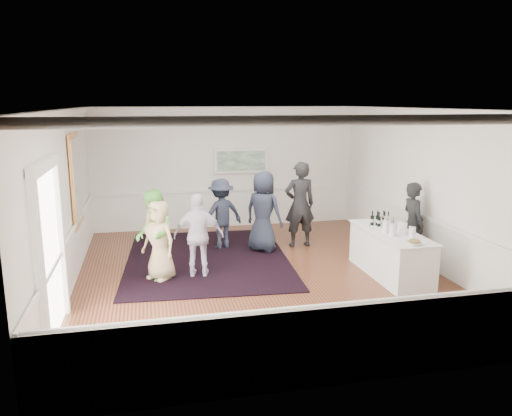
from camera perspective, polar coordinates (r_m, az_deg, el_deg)
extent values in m
plane|color=brown|center=(9.87, 0.40, -7.61)|extent=(8.00, 8.00, 0.00)
cube|color=white|center=(9.29, 0.43, 11.30)|extent=(7.00, 8.00, 0.02)
cube|color=white|center=(9.33, -21.03, 0.60)|extent=(0.02, 8.00, 3.20)
cube|color=white|center=(10.78, 18.88, 2.21)|extent=(0.02, 8.00, 3.20)
cube|color=white|center=(13.34, -3.45, 4.63)|extent=(7.00, 0.02, 3.20)
cube|color=white|center=(5.74, 9.45, -5.64)|extent=(7.00, 0.02, 3.20)
cube|color=#F29D47|center=(10.56, -19.88, 3.05)|extent=(0.04, 1.25, 1.85)
cube|color=white|center=(10.56, -19.75, 3.05)|extent=(0.01, 1.05, 1.65)
cube|color=white|center=(6.82, -23.41, -7.15)|extent=(0.10, 0.14, 2.40)
cube|color=white|center=(8.37, -21.38, -3.51)|extent=(0.10, 0.14, 2.40)
cube|color=white|center=(7.33, -23.09, 4.47)|extent=(0.10, 1.78, 0.16)
cube|color=white|center=(7.59, -22.55, -5.15)|extent=(0.02, 1.50, 2.40)
cube|color=white|center=(13.33, -1.72, 5.43)|extent=(1.44, 0.05, 0.66)
cube|color=#2A723C|center=(13.30, -1.69, 5.41)|extent=(1.30, 0.01, 0.52)
cube|color=black|center=(10.86, -5.57, -5.75)|extent=(3.70, 4.68, 0.02)
cube|color=white|center=(10.03, 15.10, -5.10)|extent=(0.77, 2.13, 0.87)
cube|color=white|center=(9.92, 15.24, -2.67)|extent=(0.83, 2.19, 0.02)
imported|color=black|center=(10.69, 17.49, -1.77)|extent=(0.42, 0.64, 1.74)
imported|color=tan|center=(9.58, -11.00, -3.62)|extent=(0.87, 0.89, 1.54)
imported|color=#64CC51|center=(9.61, -11.59, -3.02)|extent=(0.75, 0.91, 1.73)
imported|color=silver|center=(9.61, -6.56, -3.14)|extent=(1.01, 0.56, 1.63)
imported|color=#212838|center=(11.43, -4.00, -0.67)|extent=(1.18, 0.89, 1.62)
imported|color=black|center=(11.57, 5.02, 0.41)|extent=(0.74, 0.49, 1.99)
imported|color=#212838|center=(11.18, 0.84, -0.40)|extent=(1.05, 1.03, 1.82)
cylinder|color=#67B641|center=(9.58, 15.31, -2.39)|extent=(0.12, 0.12, 0.24)
cylinder|color=#DF4341|center=(9.73, 16.54, -2.25)|extent=(0.12, 0.12, 0.24)
cylinder|color=#8AC245|center=(9.76, 14.61, -2.09)|extent=(0.12, 0.12, 0.24)
cylinder|color=beige|center=(9.45, 17.43, -2.71)|extent=(0.12, 0.12, 0.24)
cylinder|color=#94287A|center=(9.81, 16.19, -2.10)|extent=(0.12, 0.12, 0.24)
cylinder|color=silver|center=(10.08, 14.80, -1.67)|extent=(0.26, 0.26, 0.24)
imported|color=white|center=(9.14, 17.65, -3.79)|extent=(0.28, 0.28, 0.07)
cylinder|color=olive|center=(9.13, 17.66, -3.66)|extent=(0.19, 0.19, 0.04)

